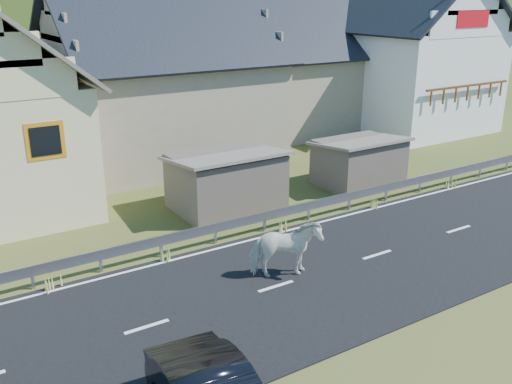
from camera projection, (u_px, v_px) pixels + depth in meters
ground at (377, 256)px, 18.64m from camera, size 160.00×160.00×0.00m
road at (377, 255)px, 18.64m from camera, size 60.00×7.00×0.04m
lane_markings at (377, 255)px, 18.63m from camera, size 60.00×6.60×0.01m
guardrail at (309, 206)px, 21.40m from camera, size 28.10×0.09×0.75m
shed_left at (226, 182)px, 22.47m from camera, size 4.30×3.30×2.40m
shed_right at (359, 162)px, 25.37m from camera, size 3.80×2.90×2.20m
house_stone_a at (159, 67)px, 28.59m from camera, size 10.80×9.80×8.90m
house_stone_b at (297, 60)px, 35.35m from camera, size 9.80×8.80×8.10m
house_white at (403, 45)px, 35.70m from camera, size 8.80×10.80×9.70m
horse at (285, 249)px, 16.93m from camera, size 1.59×2.29×1.77m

